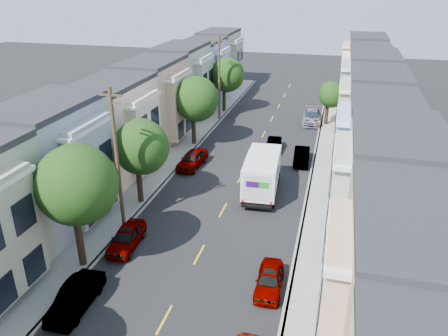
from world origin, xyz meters
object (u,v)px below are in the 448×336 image
parked_left_d (192,159)px  tree_e (226,75)px  lead_sedan (274,145)px  tree_d (195,99)px  tree_far_r (331,95)px  tree_c (140,147)px  parked_left_b (76,298)px  utility_pole_far (219,78)px  fedex_truck (262,172)px  parked_right_d (312,117)px  parked_right_b (269,280)px  utility_pole_near (117,160)px  parked_right_c (302,156)px  tree_b (75,185)px  parked_left_c (127,238)px

parked_left_d → tree_e: bearing=99.6°
tree_e → lead_sedan: bearing=-56.0°
tree_d → tree_far_r: (13.20, 10.28, -1.29)m
tree_c → parked_left_b: tree_c is taller
tree_e → utility_pole_far: (0.00, -3.44, 0.27)m
fedex_truck → lead_sedan: bearing=88.9°
parked_right_d → fedex_truck: bearing=-99.9°
parked_right_b → lead_sedan: bearing=95.8°
tree_d → utility_pole_far: 9.12m
lead_sedan → parked_right_b: 21.81m
utility_pole_near → utility_pole_far: bearing=90.0°
parked_left_b → parked_right_b: (9.80, 4.18, -0.06)m
parked_right_b → parked_right_d: (0.00, 31.77, 0.14)m
parked_right_c → parked_right_b: bearing=-92.9°
tree_far_r → parked_left_d: (-11.79, -15.91, -2.93)m
tree_e → tree_far_r: (13.20, -2.27, -1.19)m
tree_b → parked_right_d: tree_b is taller
parked_left_b → tree_e: bearing=89.8°
tree_far_r → parked_right_c: (-1.99, -12.33, -3.01)m
parked_right_b → fedex_truck: bearing=100.0°
tree_c → parked_right_b: size_ratio=1.77×
tree_b → utility_pole_far: bearing=90.0°
tree_b → parked_right_c: 23.24m
tree_b → utility_pole_far: 30.92m
parked_left_d → parked_left_b: bearing=-84.8°
parked_left_d → fedex_truck: bearing=-20.9°
tree_d → parked_right_d: (11.20, 10.70, -4.20)m
tree_d → parked_right_d: tree_d is taller
fedex_truck → parked_right_c: (2.59, 7.10, -1.14)m
tree_c → fedex_truck: 10.00m
parked_right_b → parked_right_c: (0.00, 19.02, 0.05)m
tree_e → utility_pole_near: utility_pole_near is taller
fedex_truck → parked_right_d: fedex_truck is taller
fedex_truck → parked_left_c: fedex_truck is taller
utility_pole_near → parked_left_c: utility_pole_near is taller
parked_right_b → parked_right_c: 19.02m
tree_far_r → parked_left_d: 20.02m
parked_left_d → parked_right_d: size_ratio=0.92×
tree_b → lead_sedan: tree_b is taller
tree_b → parked_left_c: (1.40, 2.60, -4.92)m
parked_left_b → parked_left_c: bearing=87.7°
parked_left_c → parked_right_b: bearing=-15.0°
parked_left_d → tree_c: bearing=-95.1°
tree_far_r → parked_left_d: size_ratio=1.12×
utility_pole_near → parked_left_b: utility_pole_near is taller
tree_d → utility_pole_far: size_ratio=0.73×
fedex_truck → parked_left_d: 8.09m
lead_sedan → parked_right_d: size_ratio=0.72×
tree_b → parked_left_d: 16.95m
utility_pole_far → lead_sedan: (8.13, -8.59, -4.54)m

